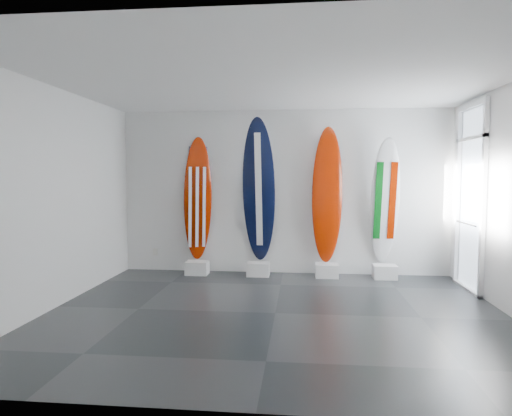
# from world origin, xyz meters

# --- Properties ---
(floor) EXTENTS (6.00, 6.00, 0.00)m
(floor) POSITION_xyz_m (0.00, 0.00, 0.00)
(floor) COLOR black
(floor) RESTS_ON ground
(ceiling) EXTENTS (6.00, 6.00, 0.00)m
(ceiling) POSITION_xyz_m (0.00, 0.00, 3.00)
(ceiling) COLOR white
(ceiling) RESTS_ON wall_back
(wall_back) EXTENTS (6.00, 0.00, 6.00)m
(wall_back) POSITION_xyz_m (0.00, 2.50, 1.50)
(wall_back) COLOR white
(wall_back) RESTS_ON ground
(wall_front) EXTENTS (6.00, 0.00, 6.00)m
(wall_front) POSITION_xyz_m (0.00, -2.50, 1.50)
(wall_front) COLOR white
(wall_front) RESTS_ON ground
(wall_left) EXTENTS (0.00, 5.00, 5.00)m
(wall_left) POSITION_xyz_m (-3.00, 0.00, 1.50)
(wall_left) COLOR white
(wall_left) RESTS_ON ground
(display_block_usa) EXTENTS (0.40, 0.30, 0.24)m
(display_block_usa) POSITION_xyz_m (-1.56, 2.18, 0.12)
(display_block_usa) COLOR silver
(display_block_usa) RESTS_ON floor
(surfboard_usa) EXTENTS (0.60, 0.51, 2.26)m
(surfboard_usa) POSITION_xyz_m (-1.56, 2.28, 1.37)
(surfboard_usa) COLOR #8A1800
(surfboard_usa) RESTS_ON display_block_usa
(display_block_navy) EXTENTS (0.40, 0.30, 0.24)m
(display_block_navy) POSITION_xyz_m (-0.44, 2.18, 0.12)
(display_block_navy) COLOR silver
(display_block_navy) RESTS_ON floor
(surfboard_navy) EXTENTS (0.62, 0.47, 2.60)m
(surfboard_navy) POSITION_xyz_m (-0.44, 2.28, 1.54)
(surfboard_navy) COLOR black
(surfboard_navy) RESTS_ON display_block_navy
(display_block_swiss) EXTENTS (0.40, 0.30, 0.24)m
(display_block_swiss) POSITION_xyz_m (0.79, 2.18, 0.12)
(display_block_swiss) COLOR silver
(display_block_swiss) RESTS_ON floor
(surfboard_swiss) EXTENTS (0.57, 0.27, 2.42)m
(surfboard_swiss) POSITION_xyz_m (0.79, 2.28, 1.45)
(surfboard_swiss) COLOR #8A1800
(surfboard_swiss) RESTS_ON display_block_swiss
(display_block_italy) EXTENTS (0.40, 0.30, 0.24)m
(display_block_italy) POSITION_xyz_m (1.79, 2.18, 0.12)
(display_block_italy) COLOR silver
(display_block_italy) RESTS_ON floor
(surfboard_italy) EXTENTS (0.53, 0.47, 2.24)m
(surfboard_italy) POSITION_xyz_m (1.79, 2.28, 1.35)
(surfboard_italy) COLOR silver
(surfboard_italy) RESTS_ON display_block_italy
(wall_outlet) EXTENTS (0.09, 0.02, 0.13)m
(wall_outlet) POSITION_xyz_m (-2.45, 2.48, 0.35)
(wall_outlet) COLOR silver
(wall_outlet) RESTS_ON wall_back
(glass_door) EXTENTS (0.12, 1.16, 2.85)m
(glass_door) POSITION_xyz_m (2.97, 1.55, 1.43)
(glass_door) COLOR white
(glass_door) RESTS_ON floor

